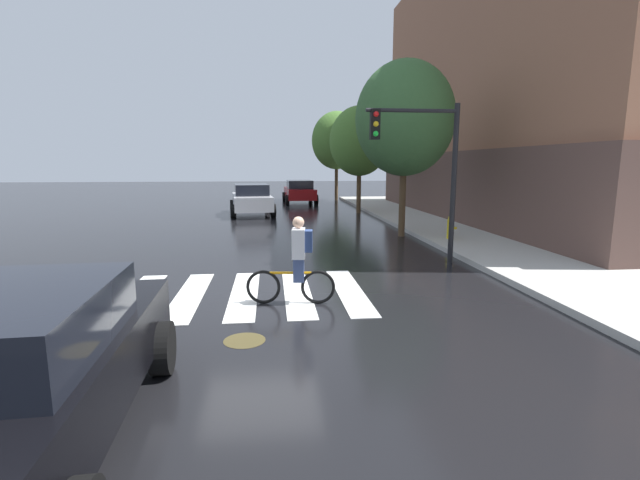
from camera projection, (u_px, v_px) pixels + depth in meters
ground_plane at (260, 294)px, 9.29m from camera, size 120.00×120.00×0.00m
crosswalk_stripes at (244, 294)px, 9.25m from camera, size 4.95×3.50×0.01m
manhole_cover at (244, 340)px, 6.82m from camera, size 0.64×0.64×0.01m
sedan_near at (15, 372)px, 4.01m from camera, size 2.31×4.67×1.59m
sedan_mid at (252, 199)px, 23.40m from camera, size 2.55×4.82×1.61m
sedan_far at (300, 191)px, 30.32m from camera, size 2.25×4.56×1.55m
cyclist at (297, 261)px, 8.48m from camera, size 1.71×0.38×1.69m
traffic_light_near at (424, 156)px, 11.62m from camera, size 2.47×0.28×4.20m
fire_hydrant at (450, 227)px, 15.11m from camera, size 0.33×0.22×0.78m
street_tree_near at (405, 119)px, 15.90m from camera, size 3.53×3.53×6.27m
street_tree_mid at (359, 141)px, 23.71m from camera, size 3.19×3.19×5.68m
street_tree_far at (337, 141)px, 32.21m from camera, size 3.58×3.58×6.37m
corner_building at (640, 86)px, 21.02m from camera, size 18.74×21.11×12.59m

